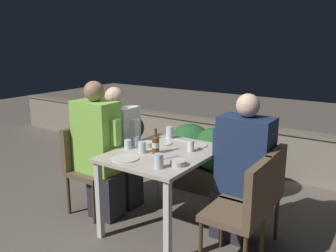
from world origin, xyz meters
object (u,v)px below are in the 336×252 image
chair_right_far (262,188)px  potted_plant (128,138)px  person_white_polo (118,147)px  person_navy_jumper (241,170)px  chair_right_near (245,206)px  beer_bottle (156,144)px  chair_left_near (86,161)px  chair_left_far (105,153)px  person_green_blouse (99,150)px

chair_right_far → potted_plant: 2.07m
person_white_polo → person_navy_jumper: bearing=1.6°
chair_right_near → chair_right_far: same height
person_navy_jumper → beer_bottle: person_navy_jumper is taller
chair_left_near → chair_left_far: bearing=94.5°
beer_bottle → potted_plant: (-1.08, 0.90, -0.32)m
person_white_polo → chair_left_far: bearing=180.0°
chair_left_near → potted_plant: (-0.27, 0.97, -0.03)m
person_green_blouse → chair_left_far: person_green_blouse is taller
person_green_blouse → person_navy_jumper: size_ratio=1.03×
person_green_blouse → chair_right_near: (1.51, -0.04, -0.14)m
chair_right_far → potted_plant: chair_right_far is taller
person_green_blouse → chair_right_far: person_green_blouse is taller
chair_left_near → person_green_blouse: (0.19, 0.00, 0.14)m
chair_left_near → person_navy_jumper: (1.50, 0.34, 0.12)m
person_white_polo → beer_bottle: (0.64, -0.22, 0.20)m
person_white_polo → beer_bottle: size_ratio=5.61×
chair_left_far → chair_right_far: size_ratio=1.00×
chair_left_far → person_white_polo: 0.22m
person_green_blouse → beer_bottle: person_green_blouse is taller
chair_right_far → person_navy_jumper: (-0.19, -0.00, 0.12)m
person_white_polo → potted_plant: size_ratio=1.55×
person_green_blouse → beer_bottle: (0.62, 0.08, 0.15)m
person_navy_jumper → person_white_polo: bearing=-178.4°
person_white_polo → person_navy_jumper: person_navy_jumper is taller
chair_left_near → chair_right_far: 1.72m
chair_left_near → person_white_polo: person_white_polo is taller
chair_right_far → person_navy_jumper: size_ratio=0.67×
person_white_polo → chair_right_far: bearing=1.4°
chair_right_far → beer_bottle: bearing=-163.6°
potted_plant → chair_right_near: bearing=-27.2°
person_navy_jumper → chair_right_near: bearing=-62.2°
beer_bottle → potted_plant: 1.44m
person_navy_jumper → chair_left_near: bearing=-167.4°
chair_left_near → person_green_blouse: 0.24m
chair_left_near → potted_plant: bearing=105.7°
chair_right_far → beer_bottle: (-0.88, -0.26, 0.29)m
person_navy_jumper → potted_plant: person_navy_jumper is taller
chair_left_near → chair_left_far: same height
chair_left_near → person_white_polo: 0.36m
chair_right_far → person_navy_jumper: 0.23m
person_white_polo → beer_bottle: person_white_polo is taller
chair_left_near → chair_right_far: size_ratio=1.00×
person_white_polo → person_navy_jumper: (1.33, 0.04, 0.02)m
person_green_blouse → potted_plant: person_green_blouse is taller
person_green_blouse → person_white_polo: size_ratio=1.07×
chair_left_near → chair_right_far: same height
chair_left_far → chair_right_far: bearing=1.3°
chair_left_far → person_white_polo: person_white_polo is taller
chair_left_near → beer_bottle: (0.81, 0.08, 0.29)m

